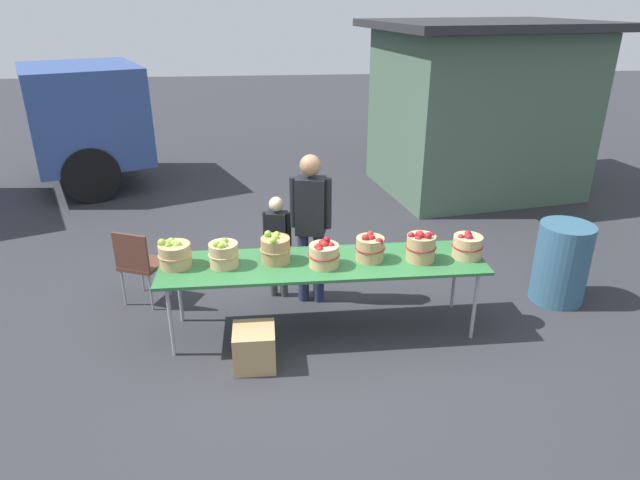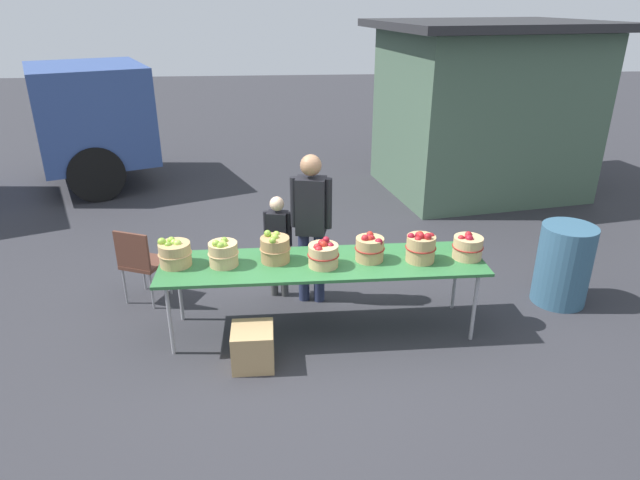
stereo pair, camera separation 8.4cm
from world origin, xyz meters
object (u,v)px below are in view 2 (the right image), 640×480
at_px(apple_basket_green_0, 175,253).
at_px(folding_chair, 140,260).
at_px(trash_barrel, 563,265).
at_px(produce_crate, 253,347).
at_px(apple_basket_red_2, 421,247).
at_px(vendor_adult, 311,218).
at_px(child_customer, 278,239).
at_px(market_table, 323,265).
at_px(apple_basket_red_1, 370,248).
at_px(apple_basket_red_0, 324,254).
at_px(apple_basket_red_3, 468,247).
at_px(apple_basket_green_2, 275,248).
at_px(apple_basket_green_1, 223,253).

height_order(apple_basket_green_0, folding_chair, apple_basket_green_0).
distance_m(trash_barrel, produce_crate, 3.43).
bearing_deg(trash_barrel, produce_crate, -165.03).
height_order(apple_basket_red_2, vendor_adult, vendor_adult).
distance_m(vendor_adult, child_customer, 0.47).
relative_size(market_table, produce_crate, 8.29).
distance_m(vendor_adult, trash_barrel, 2.76).
relative_size(apple_basket_red_2, vendor_adult, 0.19).
height_order(apple_basket_red_1, apple_basket_red_2, apple_basket_red_2).
distance_m(apple_basket_red_0, apple_basket_red_3, 1.40).
bearing_deg(apple_basket_green_2, folding_chair, 155.82).
bearing_deg(produce_crate, trash_barrel, 14.97).
bearing_deg(market_table, apple_basket_red_0, -88.67).
bearing_deg(vendor_adult, produce_crate, 74.65).
height_order(market_table, trash_barrel, trash_barrel).
relative_size(apple_basket_green_0, trash_barrel, 0.36).
relative_size(apple_basket_red_3, produce_crate, 0.80).
height_order(vendor_adult, produce_crate, vendor_adult).
xyz_separation_m(apple_basket_red_2, vendor_adult, (-1.00, 0.64, 0.08)).
bearing_deg(child_customer, produce_crate, 91.65).
bearing_deg(folding_chair, apple_basket_red_2, -171.57).
xyz_separation_m(apple_basket_green_2, vendor_adult, (0.38, 0.54, 0.08)).
height_order(apple_basket_green_2, child_customer, child_customer).
relative_size(apple_basket_green_0, folding_chair, 0.37).
xyz_separation_m(apple_basket_red_0, apple_basket_red_1, (0.45, 0.09, 0.01)).
xyz_separation_m(apple_basket_green_2, apple_basket_red_0, (0.45, -0.15, -0.01)).
bearing_deg(apple_basket_green_0, apple_basket_red_2, -2.42).
bearing_deg(apple_basket_green_0, produce_crate, -39.35).
xyz_separation_m(apple_basket_green_2, apple_basket_red_2, (1.38, -0.11, 0.01)).
bearing_deg(apple_basket_green_1, apple_basket_green_2, 6.05).
distance_m(apple_basket_red_2, apple_basket_red_3, 0.47).
xyz_separation_m(apple_basket_green_2, folding_chair, (-1.44, 0.65, -0.37)).
bearing_deg(apple_basket_red_2, apple_basket_red_1, 173.38).
bearing_deg(vendor_adult, trash_barrel, -172.33).
height_order(apple_basket_green_1, apple_basket_red_1, apple_basket_green_1).
xyz_separation_m(market_table, apple_basket_green_0, (-1.39, 0.06, 0.16)).
height_order(apple_basket_green_0, produce_crate, apple_basket_green_0).
relative_size(apple_basket_green_1, child_customer, 0.25).
bearing_deg(apple_basket_red_3, trash_barrel, 16.81).
relative_size(apple_basket_red_1, trash_barrel, 0.33).
relative_size(folding_chair, trash_barrel, 0.97).
relative_size(folding_chair, produce_crate, 2.30).
height_order(apple_basket_red_2, apple_basket_red_3, apple_basket_red_2).
height_order(child_customer, produce_crate, child_customer).
distance_m(apple_basket_red_0, child_customer, 0.94).
distance_m(vendor_adult, folding_chair, 1.88).
bearing_deg(apple_basket_red_3, apple_basket_red_0, -177.44).
height_order(folding_chair, produce_crate, folding_chair).
bearing_deg(child_customer, vendor_adult, 171.94).
bearing_deg(apple_basket_red_1, apple_basket_green_2, 176.61).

